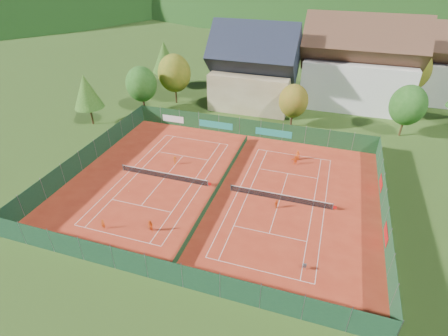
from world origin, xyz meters
TOP-DOWN VIEW (x-y plane):
  - ground at (0.00, 0.00)m, footprint 600.00×600.00m
  - clay_pad at (0.00, 0.00)m, footprint 40.00×32.00m
  - court_markings_left at (-8.00, 0.00)m, footprint 11.03×23.83m
  - court_markings_right at (8.00, 0.00)m, footprint 11.03×23.83m
  - tennis_net_left at (-7.85, 0.00)m, footprint 13.30×0.10m
  - tennis_net_right at (8.15, 0.00)m, footprint 13.30×0.10m
  - court_divider at (0.00, 0.00)m, footprint 0.03×28.80m
  - fence_north at (-0.46, 15.99)m, footprint 40.00×0.10m
  - fence_south at (0.00, -16.00)m, footprint 40.00×0.04m
  - fence_west at (-20.00, 0.00)m, footprint 0.04×32.00m
  - fence_east at (20.00, 0.05)m, footprint 0.09×32.00m
  - chalet at (-3.00, 30.00)m, footprint 16.20×12.00m
  - hotel_block_a at (16.00, 36.00)m, footprint 21.60×11.00m
  - hotel_block_b at (30.00, 44.00)m, footprint 17.28×10.00m
  - tree_west_front at (-22.00, 20.00)m, footprint 5.72×5.72m
  - tree_west_mid at (-18.00, 26.00)m, footprint 6.44×6.44m
  - tree_west_back at (-24.00, 34.00)m, footprint 5.60×5.60m
  - tree_center at (6.00, 22.00)m, footprint 5.01×5.01m
  - tree_east_front at (24.00, 24.00)m, footprint 5.72×5.72m
  - tree_west_side at (-28.00, 12.00)m, footprint 5.04×5.04m
  - tree_east_back at (26.00, 40.00)m, footprint 7.15×7.15m
  - mountain_backdrop at (28.54, 233.48)m, footprint 820.00×530.00m
  - ball_hopper at (12.30, -10.40)m, footprint 0.34×0.34m
  - loose_ball_0 at (-11.03, -4.20)m, footprint 0.07×0.07m
  - loose_ball_1 at (3.70, -8.88)m, footprint 0.07×0.07m
  - loose_ball_2 at (-0.25, 3.06)m, footprint 0.07×0.07m
  - loose_ball_3 at (-6.83, 8.40)m, footprint 0.07×0.07m
  - loose_ball_4 at (7.81, -1.66)m, footprint 0.07×0.07m
  - player_left_near at (-9.89, -11.35)m, footprint 0.50×0.35m
  - player_left_mid at (-4.63, -10.12)m, footprint 0.88×0.77m
  - player_left_far at (-8.09, 3.87)m, footprint 0.93×0.71m
  - player_right_near at (7.86, -1.71)m, footprint 0.61×0.82m
  - player_right_far_a at (8.70, 10.68)m, footprint 0.77×0.55m
  - player_right_far_b at (8.59, 9.16)m, footprint 1.41×0.75m

SIDE VIEW (x-z plane):
  - mountain_backdrop at x=28.54m, z-range -160.64..81.36m
  - ground at x=0.00m, z-range -0.02..-0.02m
  - clay_pad at x=0.00m, z-range 0.00..0.01m
  - court_markings_left at x=-8.00m, z-range 0.01..0.01m
  - court_markings_right at x=8.00m, z-range 0.01..0.01m
  - loose_ball_0 at x=-11.03m, z-range 0.00..0.07m
  - loose_ball_1 at x=3.70m, z-range 0.00..0.07m
  - loose_ball_2 at x=-0.25m, z-range 0.00..0.07m
  - loose_ball_3 at x=-6.83m, z-range 0.00..0.07m
  - loose_ball_4 at x=7.81m, z-range 0.00..0.07m
  - court_divider at x=0.00m, z-range 0.00..1.00m
  - tennis_net_left at x=-7.85m, z-range 0.00..1.02m
  - tennis_net_right at x=8.15m, z-range 0.00..1.02m
  - ball_hopper at x=12.30m, z-range 0.16..0.96m
  - player_left_far at x=-8.09m, z-range 0.00..1.27m
  - player_left_near at x=-9.89m, z-range 0.00..1.28m
  - player_right_near at x=7.86m, z-range 0.00..1.29m
  - player_right_far_b at x=8.59m, z-range 0.00..1.45m
  - player_right_far_a at x=8.70m, z-range 0.00..1.49m
  - player_left_mid at x=-4.63m, z-range 0.00..1.52m
  - fence_north at x=-0.46m, z-range -0.03..2.97m
  - fence_east at x=20.00m, z-range -0.02..2.98m
  - fence_south at x=0.00m, z-range 0.00..3.00m
  - fence_west at x=-20.00m, z-range 0.00..3.00m
  - tree_center at x=6.00m, z-range 0.92..8.52m
  - tree_west_front at x=-22.00m, z-range 1.05..9.74m
  - tree_east_front at x=24.00m, z-range 1.05..9.74m
  - tree_west_side at x=-28.00m, z-range 1.56..10.56m
  - tree_west_mid at x=-18.00m, z-range 1.18..10.96m
  - hotel_block_b at x=30.00m, z-range -1.13..14.37m
  - chalet at x=-3.00m, z-range -1.38..14.62m
  - tree_west_back at x=-24.00m, z-range 1.74..11.74m
  - tree_east_back at x=26.00m, z-range 1.31..12.18m
  - hotel_block_a at x=16.00m, z-range -1.24..16.01m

